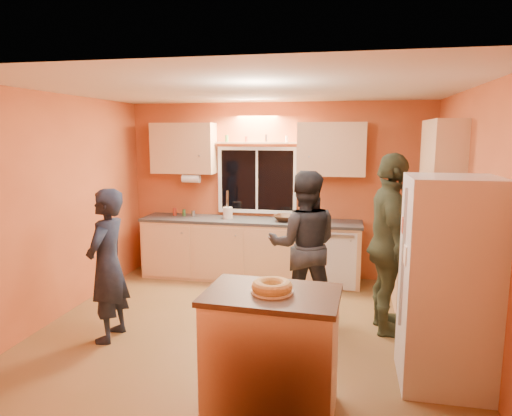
% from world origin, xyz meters
% --- Properties ---
extents(ground, '(4.50, 4.50, 0.00)m').
position_xyz_m(ground, '(0.00, 0.00, 0.00)').
color(ground, brown).
rests_on(ground, ground).
extents(room_shell, '(4.54, 4.04, 2.61)m').
position_xyz_m(room_shell, '(0.12, 0.41, 1.62)').
color(room_shell, '#D46736').
rests_on(room_shell, ground).
extents(back_counter, '(4.23, 0.62, 0.90)m').
position_xyz_m(back_counter, '(0.01, 1.70, 0.45)').
color(back_counter, tan).
rests_on(back_counter, ground).
extents(right_counter, '(0.62, 1.84, 0.90)m').
position_xyz_m(right_counter, '(1.95, 0.50, 0.45)').
color(right_counter, tan).
rests_on(right_counter, ground).
extents(refrigerator, '(0.72, 0.70, 1.80)m').
position_xyz_m(refrigerator, '(1.89, -0.80, 0.90)').
color(refrigerator, silver).
rests_on(refrigerator, ground).
extents(island, '(1.04, 0.73, 0.97)m').
position_xyz_m(island, '(0.51, -1.51, 0.49)').
color(island, tan).
rests_on(island, ground).
extents(bundt_pastry, '(0.31, 0.31, 0.09)m').
position_xyz_m(bundt_pastry, '(0.51, -1.51, 1.02)').
color(bundt_pastry, tan).
rests_on(bundt_pastry, island).
extents(person_left, '(0.39, 0.59, 1.60)m').
position_xyz_m(person_left, '(-1.37, -0.57, 0.80)').
color(person_left, black).
rests_on(person_left, ground).
extents(person_center, '(0.92, 0.76, 1.73)m').
position_xyz_m(person_center, '(0.56, 0.41, 0.87)').
color(person_center, black).
rests_on(person_center, ground).
extents(person_right, '(0.59, 1.18, 1.95)m').
position_xyz_m(person_right, '(1.50, 0.19, 0.97)').
color(person_right, '#323A25').
rests_on(person_right, ground).
extents(mixing_bowl, '(0.39, 0.39, 0.09)m').
position_xyz_m(mixing_bowl, '(0.19, 1.68, 0.94)').
color(mixing_bowl, '#311E10').
rests_on(mixing_bowl, back_counter).
extents(utensil_crock, '(0.14, 0.14, 0.17)m').
position_xyz_m(utensil_crock, '(-0.68, 1.69, 0.99)').
color(utensil_crock, beige).
rests_on(utensil_crock, back_counter).
extents(potted_plant, '(0.35, 0.32, 0.31)m').
position_xyz_m(potted_plant, '(2.01, 0.26, 1.05)').
color(potted_plant, gray).
rests_on(potted_plant, right_counter).
extents(red_box, '(0.18, 0.16, 0.07)m').
position_xyz_m(red_box, '(1.92, 1.30, 0.94)').
color(red_box, '#A92E1A').
rests_on(red_box, right_counter).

